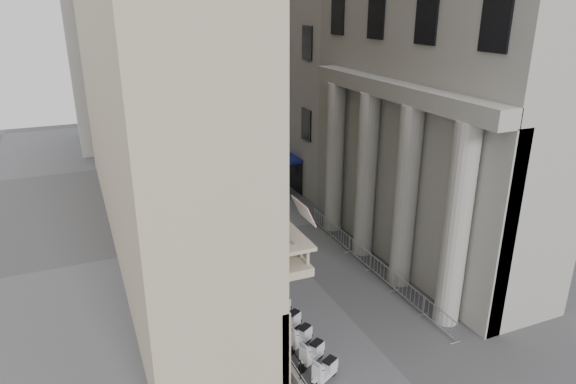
% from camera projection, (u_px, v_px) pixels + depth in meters
% --- Properties ---
extents(far_building, '(22.00, 10.00, 30.00)m').
position_uv_depth(far_building, '(171.00, 0.00, 54.84)').
color(far_building, beige).
rests_on(far_building, ground).
extents(iron_fence, '(0.30, 28.00, 1.40)m').
position_uv_depth(iron_fence, '(213.00, 249.00, 32.58)').
color(iron_fence, black).
rests_on(iron_fence, ground).
extents(blue_awning, '(1.60, 3.00, 3.00)m').
position_uv_depth(blue_awning, '(287.00, 191.00, 42.58)').
color(blue_awning, navy).
rests_on(blue_awning, ground).
extents(flag, '(1.00, 1.40, 8.20)m').
position_uv_depth(flag, '(302.00, 377.00, 21.47)').
color(flag, '#9E0C11').
rests_on(flag, ground).
extents(scooter_0, '(1.50, 1.14, 1.50)m').
position_uv_depth(scooter_0, '(325.00, 383.00, 21.17)').
color(scooter_0, silver).
rests_on(scooter_0, ground).
extents(scooter_1, '(1.50, 1.14, 1.50)m').
position_uv_depth(scooter_1, '(312.00, 365.00, 22.24)').
color(scooter_1, silver).
rests_on(scooter_1, ground).
extents(scooter_2, '(1.50, 1.14, 1.50)m').
position_uv_depth(scooter_2, '(300.00, 348.00, 23.31)').
color(scooter_2, silver).
rests_on(scooter_2, ground).
extents(scooter_3, '(1.50, 1.14, 1.50)m').
position_uv_depth(scooter_3, '(289.00, 333.00, 24.38)').
color(scooter_3, silver).
rests_on(scooter_3, ground).
extents(scooter_4, '(1.50, 1.14, 1.50)m').
position_uv_depth(scooter_4, '(280.00, 319.00, 25.44)').
color(scooter_4, silver).
rests_on(scooter_4, ground).
extents(scooter_5, '(1.50, 1.14, 1.50)m').
position_uv_depth(scooter_5, '(271.00, 306.00, 26.51)').
color(scooter_5, silver).
rests_on(scooter_5, ground).
extents(scooter_6, '(1.50, 1.14, 1.50)m').
position_uv_depth(scooter_6, '(262.00, 294.00, 27.58)').
color(scooter_6, silver).
rests_on(scooter_6, ground).
extents(scooter_7, '(1.50, 1.14, 1.50)m').
position_uv_depth(scooter_7, '(255.00, 283.00, 28.65)').
color(scooter_7, silver).
rests_on(scooter_7, ground).
extents(scooter_8, '(1.50, 1.14, 1.50)m').
position_uv_depth(scooter_8, '(248.00, 273.00, 29.72)').
color(scooter_8, silver).
rests_on(scooter_8, ground).
extents(scooter_9, '(1.50, 1.14, 1.50)m').
position_uv_depth(scooter_9, '(241.00, 264.00, 30.79)').
color(scooter_9, silver).
rests_on(scooter_9, ground).
extents(scooter_10, '(1.50, 1.14, 1.50)m').
position_uv_depth(scooter_10, '(235.00, 255.00, 31.86)').
color(scooter_10, silver).
rests_on(scooter_10, ground).
extents(scooter_11, '(1.50, 1.14, 1.50)m').
position_uv_depth(scooter_11, '(229.00, 247.00, 32.93)').
color(scooter_11, silver).
rests_on(scooter_11, ground).
extents(scooter_12, '(1.50, 1.14, 1.50)m').
position_uv_depth(scooter_12, '(223.00, 239.00, 34.00)').
color(scooter_12, silver).
rests_on(scooter_12, ground).
extents(scooter_13, '(1.50, 1.14, 1.50)m').
position_uv_depth(scooter_13, '(218.00, 232.00, 35.07)').
color(scooter_13, silver).
rests_on(scooter_13, ground).
extents(scooter_14, '(1.50, 1.14, 1.50)m').
position_uv_depth(scooter_14, '(214.00, 225.00, 36.14)').
color(scooter_14, silver).
rests_on(scooter_14, ground).
extents(scooter_15, '(1.50, 1.14, 1.50)m').
position_uv_depth(scooter_15, '(209.00, 219.00, 37.21)').
color(scooter_15, silver).
rests_on(scooter_15, ground).
extents(barrier_0, '(0.60, 2.40, 1.10)m').
position_uv_depth(barrier_0, '(438.00, 329.00, 24.67)').
color(barrier_0, '#AFB2B7').
rests_on(barrier_0, ground).
extents(barrier_1, '(0.60, 2.40, 1.10)m').
position_uv_depth(barrier_1, '(408.00, 302.00, 26.83)').
color(barrier_1, '#AFB2B7').
rests_on(barrier_1, ground).
extents(barrier_2, '(0.60, 2.40, 1.10)m').
position_uv_depth(barrier_2, '(382.00, 280.00, 28.99)').
color(barrier_2, '#AFB2B7').
rests_on(barrier_2, ground).
extents(barrier_3, '(0.60, 2.40, 1.10)m').
position_uv_depth(barrier_3, '(359.00, 261.00, 31.15)').
color(barrier_3, '#AFB2B7').
rests_on(barrier_3, ground).
extents(barrier_4, '(0.60, 2.40, 1.10)m').
position_uv_depth(barrier_4, '(339.00, 244.00, 33.31)').
color(barrier_4, '#AFB2B7').
rests_on(barrier_4, ground).
extents(barrier_5, '(0.60, 2.40, 1.10)m').
position_uv_depth(barrier_5, '(322.00, 229.00, 35.46)').
color(barrier_5, '#AFB2B7').
rests_on(barrier_5, ground).
extents(security_tent, '(3.70, 3.70, 3.01)m').
position_uv_depth(security_tent, '(213.00, 201.00, 33.69)').
color(security_tent, silver).
rests_on(security_tent, ground).
extents(street_lamp, '(2.92, 0.25, 8.97)m').
position_uv_depth(street_lamp, '(225.00, 149.00, 34.81)').
color(street_lamp, gray).
rests_on(street_lamp, ground).
extents(info_kiosk, '(0.32, 0.94, 1.99)m').
position_uv_depth(info_kiosk, '(219.00, 227.00, 33.40)').
color(info_kiosk, black).
rests_on(info_kiosk, ground).
extents(pedestrian_a, '(0.82, 0.65, 1.97)m').
position_uv_depth(pedestrian_a, '(252.00, 183.00, 41.58)').
color(pedestrian_a, '#0D0E37').
rests_on(pedestrian_a, ground).
extents(pedestrian_b, '(1.01, 0.95, 1.66)m').
position_uv_depth(pedestrian_b, '(255.00, 170.00, 45.34)').
color(pedestrian_b, black).
rests_on(pedestrian_b, ground).
extents(pedestrian_c, '(1.11, 0.85, 2.02)m').
position_uv_depth(pedestrian_c, '(211.00, 172.00, 44.18)').
color(pedestrian_c, black).
rests_on(pedestrian_c, ground).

